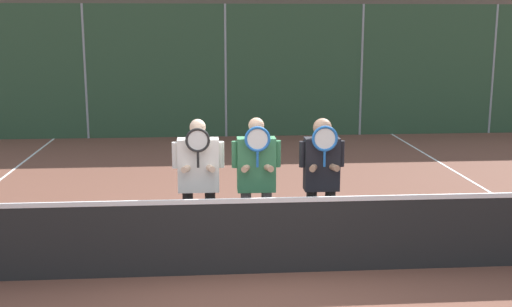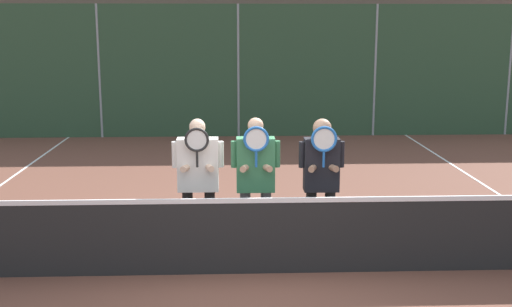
% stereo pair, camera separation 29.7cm
% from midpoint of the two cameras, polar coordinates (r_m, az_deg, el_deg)
% --- Properties ---
extents(ground_plane, '(120.00, 120.00, 0.00)m').
position_cam_midpoint_polar(ground_plane, '(7.54, 0.58, -10.61)').
color(ground_plane, brown).
extents(hill_distant, '(120.70, 67.05, 23.47)m').
position_cam_midpoint_polar(hill_distant, '(57.18, -1.97, 8.62)').
color(hill_distant, slate).
rests_on(hill_distant, ground_plane).
extents(clubhouse_building, '(22.12, 5.50, 3.73)m').
position_cam_midpoint_polar(clubhouse_building, '(22.83, -4.10, 9.06)').
color(clubhouse_building, beige).
rests_on(clubhouse_building, ground_plane).
extents(fence_back, '(20.89, 0.06, 3.32)m').
position_cam_midpoint_polar(fence_back, '(16.25, -1.05, 7.32)').
color(fence_back, gray).
rests_on(fence_back, ground_plane).
extents(tennis_net, '(11.62, 0.09, 1.00)m').
position_cam_midpoint_polar(tennis_net, '(7.38, 0.59, -7.25)').
color(tennis_net, gray).
rests_on(tennis_net, ground_plane).
extents(court_line_right_sideline, '(0.05, 16.00, 0.01)m').
position_cam_midpoint_polar(court_line_right_sideline, '(11.38, 22.13, -3.80)').
color(court_line_right_sideline, white).
rests_on(court_line_right_sideline, ground_plane).
extents(player_leftmost, '(0.63, 0.34, 1.71)m').
position_cam_midpoint_polar(player_leftmost, '(7.87, -4.09, -1.93)').
color(player_leftmost, black).
rests_on(player_leftmost, ground_plane).
extents(player_center_left, '(0.60, 0.34, 1.73)m').
position_cam_midpoint_polar(player_center_left, '(7.78, 1.06, -2.01)').
color(player_center_left, '#56565B').
rests_on(player_center_left, ground_plane).
extents(player_center_right, '(0.56, 0.34, 1.71)m').
position_cam_midpoint_polar(player_center_right, '(7.89, 6.90, -1.85)').
color(player_center_right, black).
rests_on(player_center_right, ground_plane).
extents(car_far_left, '(4.29, 2.04, 1.89)m').
position_cam_midpoint_polar(car_far_left, '(19.47, -17.67, 5.40)').
color(car_far_left, '#285638').
rests_on(car_far_left, ground_plane).
extents(car_left_of_center, '(4.66, 2.09, 1.81)m').
position_cam_midpoint_polar(car_left_of_center, '(18.67, -3.06, 5.57)').
color(car_left_of_center, slate).
rests_on(car_left_of_center, ground_plane).
extents(car_center, '(4.48, 2.02, 1.89)m').
position_cam_midpoint_polar(car_center, '(18.99, 12.21, 5.53)').
color(car_center, maroon).
rests_on(car_center, ground_plane).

